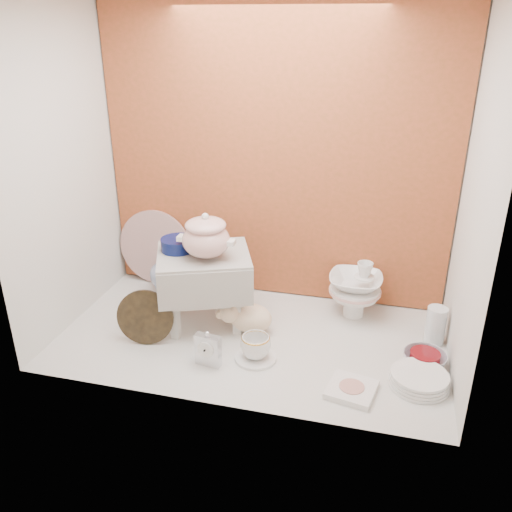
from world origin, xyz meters
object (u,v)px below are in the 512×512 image
Objects in this scene: porcelain_tower at (355,288)px; plush_pig at (251,317)px; floral_platter at (155,247)px; soup_tureen at (206,236)px; mantel_clock at (208,348)px; dinner_plate_stack at (419,379)px; crystal_bowl at (425,360)px; gold_rim_teacup at (256,346)px; blue_white_vase at (174,268)px; step_stool at (205,289)px.

plush_pig is at bearing -148.51° from porcelain_tower.
soup_tureen is at bearing -41.69° from floral_platter.
mantel_clock is at bearing -134.26° from porcelain_tower.
soup_tureen reaches higher than floral_platter.
floral_platter is (-0.45, 0.40, -0.27)m from soup_tureen.
dinner_plate_stack is at bearing -58.83° from porcelain_tower.
crystal_bowl is at bearing 22.57° from mantel_clock.
blue_white_vase is at bearing 138.83° from gold_rim_teacup.
mantel_clock is (0.10, -0.30, -0.40)m from soup_tureen.
floral_platter is at bearing 174.56° from porcelain_tower.
blue_white_vase is 1.04× the size of plush_pig.
blue_white_vase reaches higher than dinner_plate_stack.
plush_pig is 2.01× the size of gold_rim_teacup.
floral_platter reaches higher than step_stool.
crystal_bowl is (0.81, -0.08, -0.05)m from plush_pig.
mantel_clock reaches higher than plush_pig.
step_stool is at bearing 119.43° from mantel_clock.
dinner_plate_stack is (0.99, -0.22, -0.46)m from soup_tureen.
crystal_bowl is (0.92, 0.23, -0.05)m from mantel_clock.
step_stool is 1.07m from dinner_plate_stack.
porcelain_tower is at bearing -1.06° from blue_white_vase.
soup_tureen is 1.05× the size of dinner_plate_stack.
plush_pig is at bearing -30.67° from blue_white_vase.
step_stool reaches higher than gold_rim_teacup.
floral_platter is at bearing 162.19° from crystal_bowl.
step_stool is at bearing 142.20° from gold_rim_teacup.
mantel_clock is 0.95m from crystal_bowl.
soup_tureen is 0.61× the size of floral_platter.
porcelain_tower is (0.71, 0.25, -0.04)m from step_stool.
soup_tureen is at bearing 176.21° from crystal_bowl.
blue_white_vase is at bearing 134.35° from soup_tureen.
plush_pig is (0.24, -0.03, -0.11)m from step_stool.
mantel_clock is 0.33m from plush_pig.
mantel_clock is 0.21m from gold_rim_teacup.
step_stool is 1.43× the size of porcelain_tower.
floral_platter is 1.61× the size of plush_pig.
dinner_plate_stack is at bearing -36.25° from step_stool.
blue_white_vase is 0.79m from gold_rim_teacup.
porcelain_tower is (0.39, 0.50, 0.09)m from gold_rim_teacup.
floral_platter is 2.56× the size of mantel_clock.
gold_rim_teacup is 0.71× the size of crystal_bowl.
floral_platter reaches higher than gold_rim_teacup.
blue_white_vase reaches higher than mantel_clock.
step_stool is at bearing 173.99° from crystal_bowl.
plush_pig reaches higher than gold_rim_teacup.
blue_white_vase is 0.60m from plush_pig.
mantel_clock reaches higher than dinner_plate_stack.
step_stool is 3.27× the size of gold_rim_teacup.
soup_tureen is 1.11m from dinner_plate_stack.
floral_platter is 1.54× the size of blue_white_vase.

